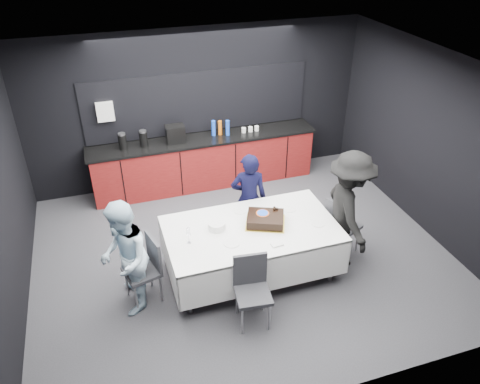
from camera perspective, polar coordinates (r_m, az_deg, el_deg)
The scene contains 18 objects.
ground at distance 7.08m, azimuth 0.25°, elevation -7.64°, with size 6.00×6.00×0.00m, color #3D3C41.
room_shell at distance 6.07m, azimuth 0.29°, elevation 6.01°, with size 6.04×5.04×2.82m.
kitchenette at distance 8.57m, azimuth -4.47°, elevation 4.22°, with size 4.10×0.64×2.05m.
party_table at distance 6.39m, azimuth 1.39°, elevation -5.38°, with size 2.32×1.32×0.78m.
cake_assembly at distance 6.36m, azimuth 3.11°, elevation -3.34°, with size 0.65×0.60×0.17m.
plate_stack at distance 6.27m, azimuth -2.86°, elevation -4.11°, with size 0.24×0.24×0.10m, color white.
loose_plate_near at distance 6.03m, azimuth -1.01°, elevation -6.24°, with size 0.21×0.21×0.01m, color white.
loose_plate_right_a at distance 6.70m, azimuth 6.04°, elevation -2.09°, with size 0.18×0.18×0.01m, color white.
loose_plate_right_b at distance 6.46m, azimuth 9.48°, elevation -3.82°, with size 0.18×0.18×0.01m, color white.
loose_plate_far at distance 6.63m, azimuth -0.03°, elevation -2.27°, with size 0.19×0.19×0.01m, color white.
fork_pile at distance 6.02m, azimuth 4.53°, elevation -6.37°, with size 0.15×0.09×0.02m, color white.
champagne_flute at distance 5.99m, azimuth -6.33°, elevation -4.94°, with size 0.06×0.06×0.22m.
chair_left at distance 6.21m, azimuth -11.28°, elevation -8.69°, with size 0.51×0.51×0.92m.
chair_right at distance 6.96m, azimuth 12.13°, elevation -3.75°, with size 0.55×0.55×0.92m.
chair_near at distance 5.81m, azimuth 1.44°, elevation -11.28°, with size 0.47×0.47×0.92m.
person_center at distance 6.99m, azimuth 1.07°, elevation -0.77°, with size 0.54×0.35×1.47m, color black.
person_left at distance 5.97m, azimuth -13.91°, elevation -7.88°, with size 0.76×0.59×1.57m, color silver.
person_right at distance 6.66m, azimuth 13.04°, elevation -2.12°, with size 1.13×0.65×1.75m, color black.
Camera 1 is at (-1.71, -5.19, 4.51)m, focal length 35.00 mm.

